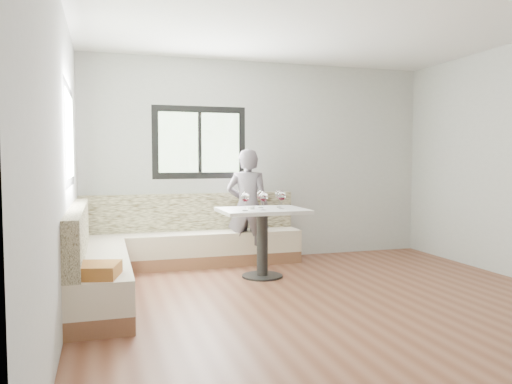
% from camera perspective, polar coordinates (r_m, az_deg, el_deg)
% --- Properties ---
extents(room, '(5.01, 5.01, 2.81)m').
position_cam_1_polar(room, '(4.88, 8.43, 3.63)').
color(room, brown).
rests_on(room, ground).
extents(banquette, '(2.90, 2.80, 0.95)m').
position_cam_1_polar(banquette, '(6.08, -11.29, -6.63)').
color(banquette, brown).
rests_on(banquette, ground).
extents(table, '(1.02, 0.79, 0.83)m').
position_cam_1_polar(table, '(6.00, 0.73, -3.89)').
color(table, black).
rests_on(table, ground).
extents(person, '(0.67, 0.57, 1.56)m').
position_cam_1_polar(person, '(6.70, -0.95, -1.72)').
color(person, '#554D54').
rests_on(person, ground).
extents(olive_ramekin, '(0.09, 0.09, 0.04)m').
position_cam_1_polar(olive_ramekin, '(5.93, -0.56, -1.79)').
color(olive_ramekin, white).
rests_on(olive_ramekin, table).
extents(wine_glass_a, '(0.10, 0.10, 0.22)m').
position_cam_1_polar(wine_glass_a, '(5.72, -1.24, -0.66)').
color(wine_glass_a, white).
rests_on(wine_glass_a, table).
extents(wine_glass_b, '(0.10, 0.10, 0.22)m').
position_cam_1_polar(wine_glass_b, '(5.77, 0.87, -0.63)').
color(wine_glass_b, white).
rests_on(wine_glass_b, table).
extents(wine_glass_c, '(0.10, 0.10, 0.22)m').
position_cam_1_polar(wine_glass_c, '(5.94, 2.95, -0.50)').
color(wine_glass_c, white).
rests_on(wine_glass_c, table).
extents(wine_glass_d, '(0.10, 0.10, 0.22)m').
position_cam_1_polar(wine_glass_d, '(6.07, 0.58, -0.40)').
color(wine_glass_d, white).
rests_on(wine_glass_d, table).
extents(wine_glass_e, '(0.10, 0.10, 0.22)m').
position_cam_1_polar(wine_glass_e, '(6.14, 2.68, -0.36)').
color(wine_glass_e, white).
rests_on(wine_glass_e, table).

